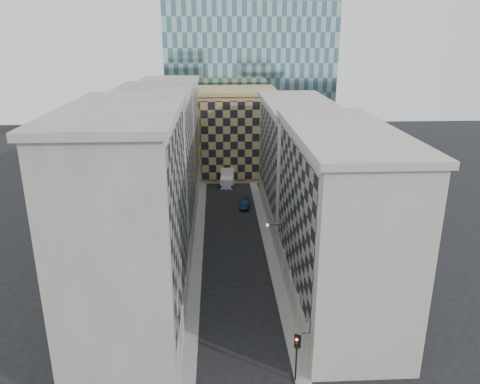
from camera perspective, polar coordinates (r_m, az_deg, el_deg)
name	(u,v)px	position (r m, az deg, el deg)	size (l,w,h in m)	color
sidewalk_west	(198,249)	(69.11, -5.15, -6.92)	(1.50, 100.00, 0.15)	gray
sidewalk_east	(269,247)	(69.45, 3.60, -6.74)	(1.50, 100.00, 0.15)	gray
bldg_left_a	(131,227)	(47.67, -13.15, -4.18)	(10.80, 22.80, 23.70)	gray
bldg_left_b	(157,170)	(68.37, -10.06, 2.68)	(10.80, 22.80, 22.70)	gray
bldg_left_c	(171,140)	(89.69, -8.41, 6.31)	(10.80, 22.80, 21.70)	gray
bldg_right_a	(337,221)	(52.81, 11.72, -3.52)	(10.80, 26.80, 20.70)	#B0ABA1
bldg_right_b	(297,161)	(78.00, 6.91, 3.73)	(10.80, 28.80, 19.70)	#B0ABA1
tan_block	(236,132)	(102.26, -0.47, 7.27)	(16.80, 14.80, 18.80)	tan
church_tower	(225,46)	(114.22, -1.86, 17.35)	(7.20, 7.20, 51.50)	#2E2923
flagpoles_left	(179,286)	(44.27, -7.40, -11.24)	(0.10, 6.33, 2.33)	gray
bracket_lamp	(269,225)	(61.41, 3.52, -4.04)	(1.98, 0.36, 0.36)	black
traffic_light	(297,349)	(44.01, 6.93, -18.42)	(0.59, 0.59, 4.73)	black
box_truck	(228,177)	(97.19, -1.53, 1.83)	(3.29, 6.68, 3.53)	white
dark_car	(244,203)	(84.44, 0.53, -1.41)	(1.62, 4.64, 1.53)	#0D1932
shop_sign	(299,337)	(44.88, 7.21, -17.12)	(1.17, 0.74, 0.82)	black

